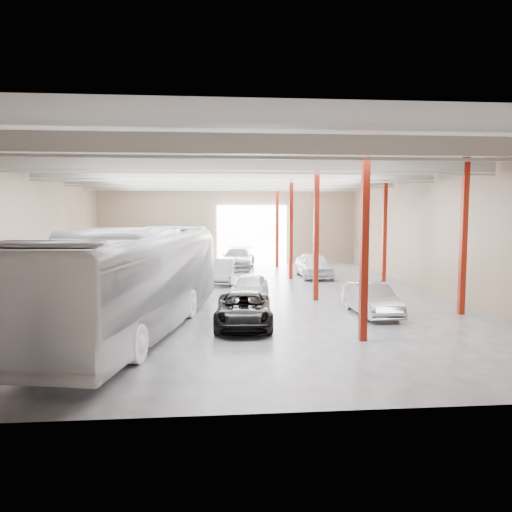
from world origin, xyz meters
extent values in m
cube|color=#46464B|center=(0.00, 0.00, 0.00)|extent=(22.00, 32.00, 0.01)
cube|color=#A5A5A0|center=(0.00, 0.00, 7.00)|extent=(22.00, 32.00, 0.12)
cube|color=#765F4A|center=(0.00, 16.00, 3.50)|extent=(22.00, 0.12, 7.00)
cube|color=#765F4A|center=(0.00, -16.00, 3.50)|extent=(22.00, 0.12, 7.00)
cube|color=#765F4A|center=(-11.00, 0.00, 3.50)|extent=(0.12, 32.00, 7.00)
cube|color=#765F4A|center=(11.00, 0.00, 3.50)|extent=(0.12, 32.00, 7.00)
cube|color=white|center=(2.00, 15.85, 2.50)|extent=(6.00, 0.20, 5.00)
cube|color=maroon|center=(3.80, -10.00, 3.50)|extent=(0.25, 0.25, 7.00)
cube|color=maroon|center=(3.80, -2.00, 3.50)|extent=(0.25, 0.25, 7.00)
cube|color=maroon|center=(3.80, 6.00, 3.50)|extent=(0.25, 0.25, 7.00)
cube|color=maroon|center=(3.80, 13.00, 3.50)|extent=(0.25, 0.25, 7.00)
cube|color=maroon|center=(9.50, -6.00, 3.50)|extent=(0.25, 0.25, 7.00)
cube|color=maroon|center=(9.50, 4.00, 3.50)|extent=(0.25, 0.25, 7.00)
cube|color=#B6B6B1|center=(0.00, -12.00, 6.55)|extent=(21.60, 0.15, 0.60)
cube|color=#B6B6B1|center=(0.00, -12.00, 6.15)|extent=(21.60, 0.10, 0.10)
cube|color=#B6B6B1|center=(0.00, -6.00, 6.55)|extent=(21.60, 0.15, 0.60)
cube|color=#B6B6B1|center=(0.00, -6.00, 6.15)|extent=(21.60, 0.10, 0.10)
cube|color=#B6B6B1|center=(0.00, 0.00, 6.55)|extent=(21.60, 0.15, 0.60)
cube|color=#B6B6B1|center=(0.00, 0.00, 6.15)|extent=(21.60, 0.10, 0.10)
cube|color=#B6B6B1|center=(0.00, 6.00, 6.55)|extent=(21.60, 0.15, 0.60)
cube|color=#B6B6B1|center=(0.00, 6.00, 6.15)|extent=(21.60, 0.10, 0.10)
cube|color=#B6B6B1|center=(0.00, 12.00, 6.55)|extent=(21.60, 0.15, 0.60)
cube|color=#B6B6B1|center=(0.00, 12.00, 6.15)|extent=(21.60, 0.10, 0.10)
imported|color=white|center=(-4.44, -8.00, 1.98)|extent=(6.14, 14.58, 3.96)
imported|color=black|center=(-0.25, -7.45, 0.66)|extent=(2.55, 4.93, 1.33)
imported|color=silver|center=(0.40, -2.25, 0.71)|extent=(2.48, 4.41, 1.42)
imported|color=#9F9EA3|center=(-0.92, 4.50, 0.76)|extent=(2.03, 4.74, 1.52)
imported|color=gray|center=(0.58, 12.00, 0.83)|extent=(3.27, 6.01, 1.65)
imported|color=#A7A7AC|center=(5.50, -5.79, 0.70)|extent=(1.63, 4.29, 1.40)
imported|color=silver|center=(5.50, 6.65, 0.85)|extent=(2.02, 5.01, 1.71)
camera|label=1|loc=(-1.52, -26.87, 4.60)|focal=35.00mm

